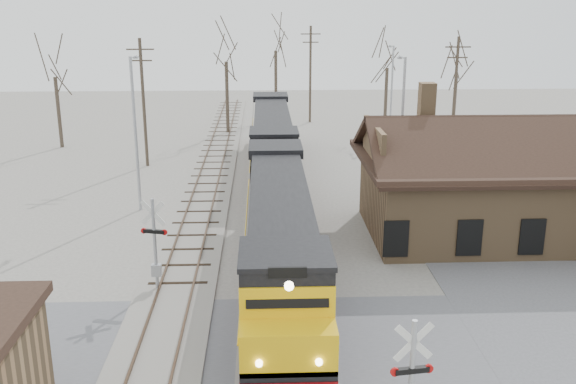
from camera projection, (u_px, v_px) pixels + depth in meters
name	position (u px, v px, depth m)	size (l,w,h in m)	color
ground	(285.00, 356.00, 22.62)	(140.00, 140.00, 0.00)	#A39D93
road	(285.00, 355.00, 22.61)	(60.00, 9.00, 0.03)	#59595D
track_main	(276.00, 217.00, 36.96)	(3.40, 90.00, 0.24)	#A39D93
track_siding	(197.00, 218.00, 36.78)	(3.40, 90.00, 0.24)	#A39D93
depot	(503.00, 190.00, 33.88)	(15.20, 9.31, 7.90)	olive
locomotive_lead	(280.00, 237.00, 27.43)	(2.95, 19.76, 4.39)	black
locomotive_trailing	(272.00, 140.00, 46.61)	(2.95, 19.76, 4.15)	black
crossbuck_far	(155.00, 248.00, 27.22)	(1.17, 0.37, 4.14)	#A5A8AD
streetlight_a	(135.00, 126.00, 37.12)	(0.25, 2.04, 9.04)	#A5A8AD
streetlight_b	(402.00, 119.00, 40.27)	(0.25, 2.04, 8.74)	#A5A8AD
streetlight_c	(391.00, 86.00, 58.02)	(0.25, 2.04, 8.20)	#A5A8AD
utility_pole_a	(143.00, 101.00, 47.22)	(2.00, 0.24, 9.46)	#382D23
utility_pole_b	(310.00, 73.00, 64.75)	(2.00, 0.24, 9.65)	#382D23
utility_pole_c	(455.00, 95.00, 50.47)	(2.00, 0.24, 9.39)	#382D23
tree_a	(54.00, 65.00, 52.86)	(3.96, 3.96, 9.71)	#382D23
tree_b	(226.00, 50.00, 58.37)	(4.44, 4.44, 10.89)	#382D23
tree_c	(276.00, 39.00, 66.85)	(4.66, 4.66, 11.42)	#382D23
tree_d	(388.00, 58.00, 60.46)	(3.93, 3.93, 9.63)	#382D23
tree_e	(457.00, 66.00, 58.63)	(3.59, 3.59, 8.80)	#382D23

